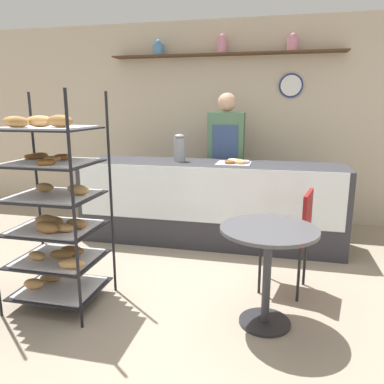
{
  "coord_description": "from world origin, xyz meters",
  "views": [
    {
      "loc": [
        0.76,
        -2.79,
        1.58
      ],
      "look_at": [
        0.0,
        0.48,
        0.8
      ],
      "focal_mm": 35.0,
      "sensor_mm": 36.0,
      "label": 1
    }
  ],
  "objects_px": {
    "person_worker": "(226,156)",
    "coffee_carafe": "(180,148)",
    "donut_tray_counter": "(236,162)",
    "pastry_rack": "(54,210)",
    "cafe_chair": "(295,231)",
    "cafe_table": "(268,253)"
  },
  "relations": [
    {
      "from": "person_worker",
      "to": "donut_tray_counter",
      "type": "xyz_separation_m",
      "value": [
        0.19,
        -0.57,
        0.01
      ]
    },
    {
      "from": "donut_tray_counter",
      "to": "coffee_carafe",
      "type": "bearing_deg",
      "value": 175.72
    },
    {
      "from": "person_worker",
      "to": "donut_tray_counter",
      "type": "height_order",
      "value": "person_worker"
    },
    {
      "from": "pastry_rack",
      "to": "person_worker",
      "type": "height_order",
      "value": "person_worker"
    },
    {
      "from": "pastry_rack",
      "to": "coffee_carafe",
      "type": "distance_m",
      "value": 1.84
    },
    {
      "from": "donut_tray_counter",
      "to": "cafe_chair",
      "type": "bearing_deg",
      "value": -58.71
    },
    {
      "from": "cafe_table",
      "to": "cafe_chair",
      "type": "distance_m",
      "value": 0.6
    },
    {
      "from": "person_worker",
      "to": "donut_tray_counter",
      "type": "distance_m",
      "value": 0.6
    },
    {
      "from": "person_worker",
      "to": "donut_tray_counter",
      "type": "relative_size",
      "value": 4.61
    },
    {
      "from": "cafe_table",
      "to": "cafe_chair",
      "type": "xyz_separation_m",
      "value": [
        0.2,
        0.57,
        -0.01
      ]
    },
    {
      "from": "coffee_carafe",
      "to": "donut_tray_counter",
      "type": "distance_m",
      "value": 0.68
    },
    {
      "from": "person_worker",
      "to": "coffee_carafe",
      "type": "distance_m",
      "value": 0.72
    },
    {
      "from": "cafe_table",
      "to": "cafe_chair",
      "type": "relative_size",
      "value": 0.83
    },
    {
      "from": "person_worker",
      "to": "cafe_chair",
      "type": "relative_size",
      "value": 1.95
    },
    {
      "from": "pastry_rack",
      "to": "coffee_carafe",
      "type": "relative_size",
      "value": 5.29
    },
    {
      "from": "pastry_rack",
      "to": "coffee_carafe",
      "type": "height_order",
      "value": "pastry_rack"
    },
    {
      "from": "donut_tray_counter",
      "to": "person_worker",
      "type": "bearing_deg",
      "value": 108.54
    },
    {
      "from": "pastry_rack",
      "to": "coffee_carafe",
      "type": "xyz_separation_m",
      "value": [
        0.55,
        1.73,
        0.3
      ]
    },
    {
      "from": "cafe_chair",
      "to": "donut_tray_counter",
      "type": "bearing_deg",
      "value": -136.82
    },
    {
      "from": "cafe_chair",
      "to": "donut_tray_counter",
      "type": "relative_size",
      "value": 2.37
    },
    {
      "from": "coffee_carafe",
      "to": "cafe_chair",
      "type": "bearing_deg",
      "value": -40.06
    },
    {
      "from": "pastry_rack",
      "to": "person_worker",
      "type": "xyz_separation_m",
      "value": [
        1.02,
        2.25,
        0.16
      ]
    }
  ]
}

